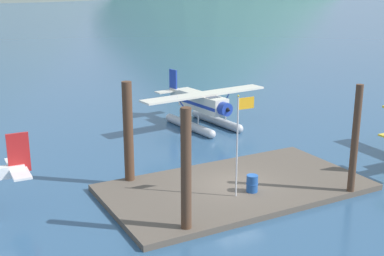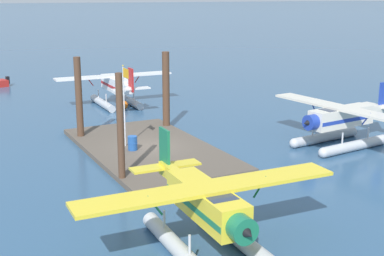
% 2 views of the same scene
% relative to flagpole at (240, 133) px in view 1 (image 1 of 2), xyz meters
% --- Properties ---
extents(ground_plane, '(1200.00, 1200.00, 0.00)m').
position_rel_flagpole_xyz_m(ground_plane, '(0.67, 1.26, -3.54)').
color(ground_plane, '#2D5175').
extents(dock_platform, '(13.62, 7.34, 0.30)m').
position_rel_flagpole_xyz_m(dock_platform, '(0.67, 1.26, -3.39)').
color(dock_platform, brown).
rests_on(dock_platform, ground).
extents(piling_near_left, '(0.45, 0.45, 5.63)m').
position_rel_flagpole_xyz_m(piling_near_left, '(-3.88, -1.82, -0.73)').
color(piling_near_left, '#4C3323').
rests_on(piling_near_left, ground).
extents(piling_near_right, '(0.36, 0.36, 5.80)m').
position_rel_flagpole_xyz_m(piling_near_right, '(5.36, -2.21, -0.65)').
color(piling_near_right, '#4C3323').
rests_on(piling_near_right, ground).
extents(piling_far_left, '(0.52, 0.52, 5.65)m').
position_rel_flagpole_xyz_m(piling_far_left, '(-3.94, 4.57, -0.72)').
color(piling_far_left, '#4C3323').
rests_on(piling_far_left, ground).
extents(flagpole, '(0.95, 0.10, 5.13)m').
position_rel_flagpole_xyz_m(flagpole, '(0.00, 0.00, 0.00)').
color(flagpole, silver).
rests_on(flagpole, dock_platform).
extents(fuel_drum, '(0.62, 0.62, 0.88)m').
position_rel_flagpole_xyz_m(fuel_drum, '(0.89, 0.09, -2.80)').
color(fuel_drum, '#1E4C99').
rests_on(fuel_drum, dock_platform).
extents(seaplane_cream_bow_right, '(10.49, 7.96, 3.84)m').
position_rel_flagpole_xyz_m(seaplane_cream_bow_right, '(5.22, 12.73, -1.97)').
color(seaplane_cream_bow_right, '#B7BABF').
rests_on(seaplane_cream_bow_right, ground).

